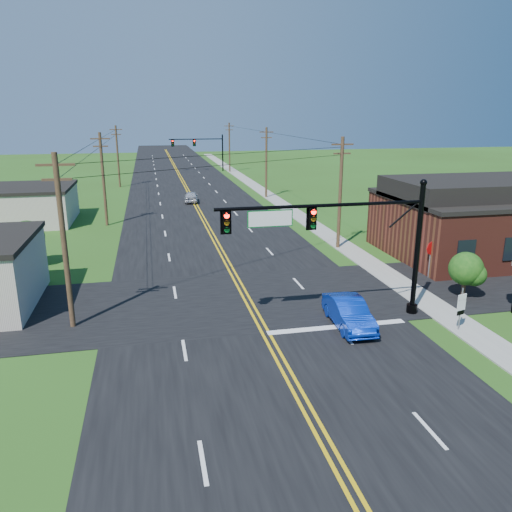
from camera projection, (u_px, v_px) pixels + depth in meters
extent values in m
plane|color=#284914|center=(304.00, 413.00, 18.65)|extent=(260.00, 260.00, 0.00)
cube|color=black|center=(190.00, 198.00, 65.62)|extent=(16.00, 220.00, 0.04)
cube|color=black|center=(244.00, 299.00, 29.92)|extent=(70.00, 10.00, 0.04)
cube|color=gray|center=(287.00, 208.00, 58.33)|extent=(2.00, 160.00, 0.08)
cylinder|color=black|center=(417.00, 251.00, 26.94)|extent=(0.28, 0.28, 7.20)
cylinder|color=black|center=(412.00, 309.00, 27.87)|extent=(0.60, 0.60, 0.50)
sphere|color=black|center=(424.00, 183.00, 25.91)|extent=(0.36, 0.36, 0.36)
cylinder|color=black|center=(322.00, 206.00, 25.08)|extent=(11.00, 0.18, 0.18)
cube|color=#056120|center=(270.00, 219.00, 24.69)|extent=(2.30, 0.06, 0.85)
cylinder|color=black|center=(223.00, 152.00, 94.58)|extent=(0.28, 0.28, 7.20)
cylinder|color=black|center=(223.00, 170.00, 95.51)|extent=(0.60, 0.60, 0.50)
sphere|color=black|center=(222.00, 132.00, 93.55)|extent=(0.36, 0.36, 0.36)
cylinder|color=black|center=(196.00, 139.00, 92.91)|extent=(10.00, 0.18, 0.18)
cube|color=#056120|center=(179.00, 142.00, 92.42)|extent=(2.30, 0.06, 0.85)
cube|color=maroon|center=(481.00, 227.00, 38.97)|extent=(14.00, 11.00, 4.40)
cube|color=black|center=(484.00, 197.00, 38.32)|extent=(14.20, 11.20, 0.30)
cube|color=beige|center=(10.00, 207.00, 50.06)|extent=(12.00, 9.00, 3.40)
cube|color=black|center=(7.00, 188.00, 49.55)|extent=(12.20, 9.20, 0.30)
cylinder|color=#3A2A1A|center=(64.00, 244.00, 24.89)|extent=(0.28, 0.28, 9.00)
cube|color=#3A2A1A|center=(55.00, 165.00, 23.81)|extent=(1.80, 0.12, 0.12)
cube|color=#3A2A1A|center=(57.00, 180.00, 24.00)|extent=(1.40, 0.12, 0.12)
cylinder|color=#3A2A1A|center=(103.00, 180.00, 48.37)|extent=(0.28, 0.28, 9.00)
cube|color=#3A2A1A|center=(100.00, 139.00, 47.29)|extent=(1.80, 0.12, 0.12)
cube|color=#3A2A1A|center=(101.00, 146.00, 47.49)|extent=(1.40, 0.12, 0.12)
cylinder|color=#3A2A1A|center=(118.00, 157.00, 73.74)|extent=(0.28, 0.28, 9.00)
cube|color=#3A2A1A|center=(116.00, 129.00, 72.66)|extent=(1.80, 0.12, 0.12)
cube|color=#3A2A1A|center=(116.00, 134.00, 72.85)|extent=(1.40, 0.12, 0.12)
cylinder|color=#3A2A1A|center=(340.00, 194.00, 40.04)|extent=(0.28, 0.28, 9.00)
cube|color=#3A2A1A|center=(343.00, 144.00, 38.96)|extent=(1.80, 0.12, 0.12)
cube|color=#3A2A1A|center=(342.00, 153.00, 39.15)|extent=(1.40, 0.12, 0.12)
cylinder|color=#3A2A1A|center=(266.00, 163.00, 64.47)|extent=(0.28, 0.28, 9.00)
cube|color=#3A2A1A|center=(266.00, 132.00, 63.39)|extent=(1.80, 0.12, 0.12)
cube|color=#3A2A1A|center=(266.00, 138.00, 63.58)|extent=(1.40, 0.12, 0.12)
cylinder|color=#3A2A1A|center=(229.00, 148.00, 92.65)|extent=(0.28, 0.28, 9.00)
cube|color=#3A2A1A|center=(229.00, 126.00, 91.57)|extent=(1.80, 0.12, 0.12)
cube|color=#3A2A1A|center=(229.00, 130.00, 91.76)|extent=(1.40, 0.12, 0.12)
cylinder|color=#3A2A1A|center=(386.00, 224.00, 46.04)|extent=(0.24, 0.24, 1.85)
sphere|color=#154610|center=(387.00, 206.00, 45.57)|extent=(3.00, 3.00, 3.00)
cylinder|color=#3A2A1A|center=(464.00, 288.00, 30.00)|extent=(0.24, 0.24, 1.32)
sphere|color=#154610|center=(466.00, 269.00, 29.67)|extent=(2.00, 2.00, 2.00)
cylinder|color=#3A2A1A|center=(30.00, 256.00, 36.29)|extent=(0.24, 0.24, 1.54)
sphere|color=#154610|center=(27.00, 237.00, 35.90)|extent=(2.40, 2.40, 2.40)
imported|color=#082CAF|center=(349.00, 313.00, 25.94)|extent=(1.77, 4.59, 1.49)
imported|color=silver|center=(191.00, 197.00, 62.00)|extent=(1.95, 4.13, 1.37)
cylinder|color=slate|center=(460.00, 310.00, 25.33)|extent=(0.09, 0.09, 2.33)
cube|color=white|center=(462.00, 297.00, 25.11)|extent=(0.57, 0.19, 0.32)
cube|color=white|center=(461.00, 305.00, 25.23)|extent=(0.57, 0.19, 0.58)
cube|color=black|center=(460.00, 313.00, 25.35)|extent=(0.47, 0.16, 0.23)
cylinder|color=slate|center=(430.00, 261.00, 33.50)|extent=(0.10, 0.10, 2.38)
cylinder|color=#AA090A|center=(431.00, 248.00, 33.22)|extent=(0.86, 0.36, 0.91)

